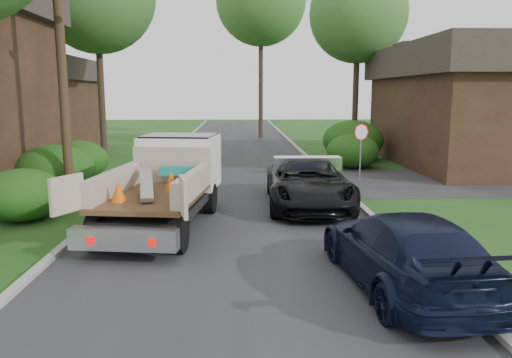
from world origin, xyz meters
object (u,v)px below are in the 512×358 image
Objects in this scene: stop_sign at (361,140)px; tree_right_far at (358,14)px; navy_suv at (404,251)px; house_right at (488,104)px; house_left_far at (30,103)px; black_pickup at (308,183)px; utility_pole at (61,46)px; tree_center_far at (261,0)px; flatbed_truck at (171,176)px.

stop_sign is 0.22× the size of tree_right_far.
stop_sign is 0.48× the size of navy_suv.
house_right is 2.53× the size of navy_suv.
house_left_far is 1.48× the size of navy_suv.
house_left_far reaches higher than black_pickup.
black_pickup is (15.90, -17.50, -2.26)m from house_left_far.
tree_center_far is (7.48, 25.02, 5.81)m from utility_pole.
utility_pole is 26.75m from tree_center_far.
stop_sign is 0.44× the size of black_pickup.
tree_right_far reaches higher than house_right.
black_pickup is at bearing 27.17° from flatbed_truck.
stop_sign is 11.71m from navy_suv.
utility_pole is 0.68× the size of tree_center_far.
stop_sign is 11.91m from utility_pole.
navy_suv is (-1.96, -11.50, -1.03)m from stop_sign.
tree_right_far reaches higher than black_pickup.
house_left_far is at bearing 174.56° from tree_right_far.
stop_sign reaches higher than black_pickup.
house_right is 14.43m from black_pickup.
navy_suv is at bearing -100.73° from tree_right_far.
black_pickup is (0.40, -25.50, -10.19)m from tree_center_far.
tree_center_far reaches higher than house_right.
tree_center_far is (-5.50, 10.00, 2.50)m from tree_right_far.
stop_sign is 5.39m from black_pickup.
tree_right_far is 2.25× the size of navy_suv.
house_left_far reaches higher than stop_sign.
utility_pole is 0.87× the size of tree_right_far.
tree_center_far reaches higher than stop_sign.
tree_right_far reaches higher than flatbed_truck.
tree_center_far is at bearing 118.81° from tree_right_far.
navy_suv is (0.84, -7.00, -0.04)m from black_pickup.
navy_suv is (1.24, -32.50, -10.24)m from tree_center_far.
house_left_far is at bearing 115.23° from utility_pole.
flatbed_truck is at bearing -139.54° from stop_sign.
black_pickup is at bearing -108.21° from tree_right_far.
utility_pole is 1.32× the size of house_left_far.
navy_suv is at bearing -99.69° from stop_sign.
tree_right_far is at bearing 132.51° from house_right.
stop_sign is at bearing -81.34° from tree_center_far.
utility_pole reaches higher than stop_sign.
house_left_far is at bearing 145.19° from stop_sign.
black_pickup is at bearing -3.50° from utility_pole.
flatbed_truck is 1.18× the size of black_pickup.
stop_sign reaches higher than navy_suv.
house_right is 18.61m from flatbed_truck.
tree_right_far is (21.00, -2.00, 5.43)m from house_left_far.
flatbed_truck is 4.57m from black_pickup.
tree_center_far is 34.10m from navy_suv.
flatbed_truck is 1.30× the size of navy_suv.
flatbed_truck is (-9.37, -17.03, -7.16)m from tree_right_far.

